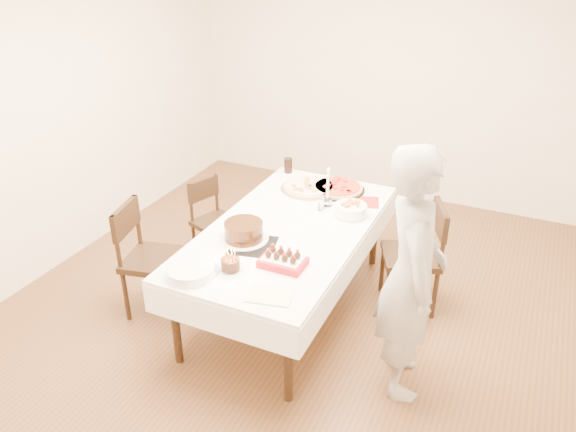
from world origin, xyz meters
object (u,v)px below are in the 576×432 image
at_px(chair_left_savory, 217,223).
at_px(birthday_cake, 230,260).
at_px(strawberry_box, 283,261).
at_px(dining_table, 288,268).
at_px(chair_right_savory, 410,256).
at_px(chair_left_dessert, 155,260).
at_px(pizza_white, 309,187).
at_px(taper_candle, 328,186).
at_px(person, 411,275).
at_px(cola_glass, 288,165).
at_px(pizza_pepperoni, 337,188).
at_px(pasta_bowl, 351,210).
at_px(layer_cake, 244,231).

relative_size(chair_left_savory, birthday_cake, 5.69).
relative_size(birthday_cake, strawberry_box, 0.44).
bearing_deg(dining_table, chair_right_savory, 26.88).
relative_size(chair_left_dessert, pizza_white, 1.84).
bearing_deg(taper_candle, person, -44.89).
distance_m(taper_candle, cola_glass, 0.78).
distance_m(pizza_pepperoni, cola_glass, 0.59).
bearing_deg(chair_right_savory, person, -101.33).
xyz_separation_m(chair_left_savory, chair_left_dessert, (-0.05, -0.86, 0.08)).
height_order(taper_candle, birthday_cake, taper_candle).
bearing_deg(strawberry_box, pasta_bowl, 79.25).
relative_size(chair_right_savory, person, 0.53).
relative_size(cola_glass, strawberry_box, 0.46).
relative_size(dining_table, taper_candle, 6.07).
bearing_deg(strawberry_box, taper_candle, 93.56).
bearing_deg(chair_right_savory, cola_glass, 135.07).
bearing_deg(birthday_cake, chair_left_savory, 126.31).
height_order(pizza_white, layer_cake, layer_cake).
bearing_deg(chair_left_savory, pizza_white, -138.15).
xyz_separation_m(pizza_white, strawberry_box, (0.32, -1.22, 0.02)).
relative_size(chair_left_dessert, strawberry_box, 3.03).
height_order(chair_left_dessert, taper_candle, taper_candle).
distance_m(chair_left_dessert, layer_cake, 0.83).
relative_size(dining_table, pizza_pepperoni, 4.43).
distance_m(chair_right_savory, cola_glass, 1.48).
bearing_deg(pizza_white, strawberry_box, -75.34).
height_order(chair_left_savory, chair_left_dessert, chair_left_dessert).
bearing_deg(dining_table, chair_left_dessert, -153.47).
bearing_deg(chair_left_dessert, cola_glass, -121.82).
height_order(dining_table, person, person).
distance_m(taper_candle, birthday_cake, 1.22).
bearing_deg(chair_right_savory, pizza_white, 142.03).
xyz_separation_m(chair_right_savory, pizza_pepperoni, (-0.77, 0.36, 0.31)).
xyz_separation_m(dining_table, pizza_pepperoni, (0.11, 0.81, 0.40)).
relative_size(taper_candle, strawberry_box, 1.13).
height_order(pizza_pepperoni, strawberry_box, strawberry_box).
bearing_deg(pasta_bowl, cola_glass, 144.89).
relative_size(chair_left_dessert, pizza_pepperoni, 1.96).
bearing_deg(person, taper_candle, 25.14).
xyz_separation_m(taper_candle, birthday_cake, (-0.24, -1.19, -0.09)).
bearing_deg(person, chair_left_dessert, 70.94).
distance_m(dining_table, chair_left_savory, 0.98).
bearing_deg(chair_right_savory, pizza_pepperoni, 132.06).
bearing_deg(chair_left_dessert, strawberry_box, 165.26).
relative_size(chair_right_savory, strawberry_box, 2.98).
distance_m(chair_left_savory, taper_candle, 1.17).
bearing_deg(pizza_pepperoni, taper_candle, -85.05).
xyz_separation_m(chair_right_savory, layer_cake, (-1.10, -0.76, 0.36)).
distance_m(chair_right_savory, birthday_cake, 1.56).
height_order(pasta_bowl, taper_candle, taper_candle).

